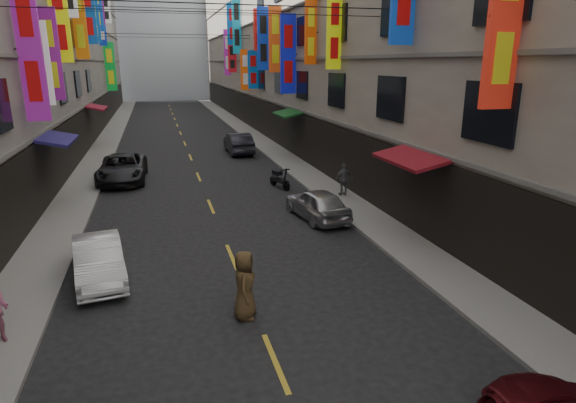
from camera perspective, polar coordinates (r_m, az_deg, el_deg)
sidewalk_left at (r=39.34m, az=-20.93°, el=6.16°), size 2.00×90.00×0.12m
sidewalk_right at (r=39.97m, az=-3.47°, el=7.33°), size 2.00×90.00×0.12m
building_row_right at (r=41.28m, az=5.02°, el=20.70°), size 10.14×90.00×19.00m
haze_block at (r=88.82m, az=-14.72°, el=18.75°), size 18.00×8.00×22.00m
shop_signage at (r=32.07m, az=-12.46°, el=20.84°), size 14.00×55.00×11.71m
street_awnings at (r=22.90m, az=-13.20°, el=7.79°), size 13.99×35.20×0.41m
overhead_cables at (r=26.88m, az=-11.58°, el=21.48°), size 14.00×38.04×1.24m
lane_markings at (r=36.25m, az=-11.83°, el=6.02°), size 0.12×80.20×0.01m
scooter_far_right at (r=24.49m, az=-1.03°, el=2.64°), size 0.73×1.76×1.14m
car_left_mid at (r=15.17m, az=-21.54°, el=-6.45°), size 1.86×3.91×1.24m
car_left_far at (r=27.29m, az=-19.03°, el=3.75°), size 2.57×5.25×1.44m
car_right_mid at (r=19.57m, az=3.47°, el=-0.27°), size 2.01×3.91×1.27m
car_right_far at (r=34.18m, az=-5.90°, el=6.90°), size 1.58×4.41×1.45m
pedestrian_rfar at (r=22.72m, az=6.63°, el=2.65°), size 0.97×0.63×1.56m
pedestrian_crossing at (r=12.06m, az=-5.16°, el=-9.83°), size 0.80×0.99×1.77m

